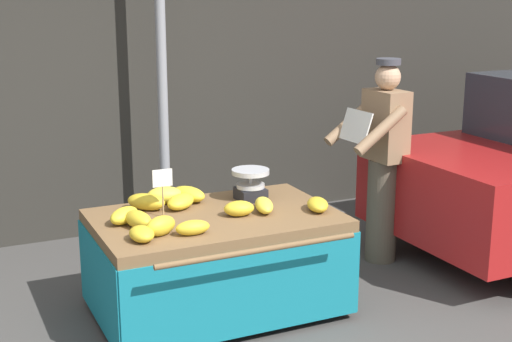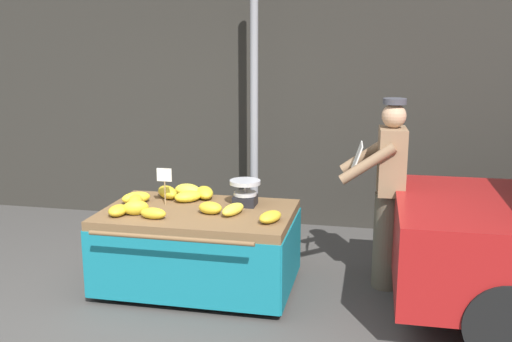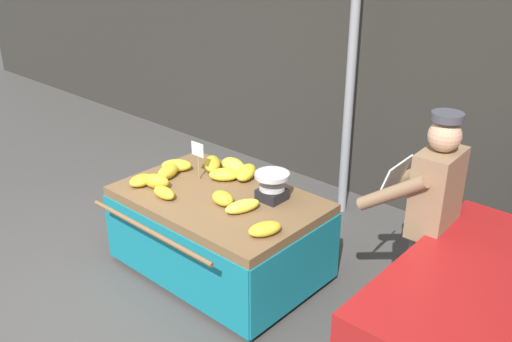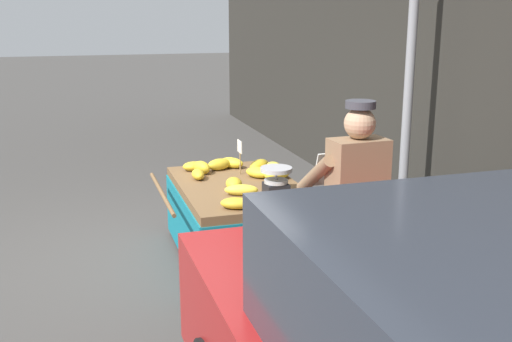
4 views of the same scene
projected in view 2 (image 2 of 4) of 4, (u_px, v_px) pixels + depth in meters
The scene contains 19 objects.
ground_plane at pixel (132, 332), 4.54m from camera, with size 60.00×60.00×0.00m, color #423F3D.
back_wall at pixel (230, 54), 7.05m from camera, with size 16.00×0.24×4.06m, color #2D2B26.
street_pole at pixel (254, 110), 6.57m from camera, with size 0.09×0.09×2.88m, color gray.
banana_cart at pixel (198, 231), 5.25m from camera, with size 1.70×1.29×0.73m.
weighing_scale at pixel (245, 193), 5.33m from camera, with size 0.28×0.28×0.23m.
price_sign at pixel (164, 178), 5.32m from camera, with size 0.14×0.01×0.34m.
banana_bunch_0 at pixel (153, 213), 4.94m from camera, with size 0.12×0.23×0.10m, color gold.
banana_bunch_1 at pixel (167, 192), 5.58m from camera, with size 0.14×0.29×0.12m, color gold.
banana_bunch_2 at pixel (233, 209), 5.06m from camera, with size 0.12×0.29×0.09m, color yellow.
banana_bunch_3 at pixel (205, 193), 5.58m from camera, with size 0.16×0.30×0.11m, color yellow.
banana_bunch_4 at pixel (270, 217), 4.85m from camera, with size 0.15×0.26×0.09m, color gold.
banana_bunch_5 at pixel (136, 208), 5.05m from camera, with size 0.12×0.22×0.13m, color gold.
banana_bunch_6 at pixel (136, 198), 5.41m from camera, with size 0.14×0.27×0.11m, color yellow.
banana_bunch_7 at pixel (118, 210), 5.03m from camera, with size 0.15×0.22×0.09m, color gold.
banana_bunch_8 at pixel (188, 190), 5.64m from camera, with size 0.16×0.26×0.13m, color yellow.
banana_bunch_9 at pixel (188, 196), 5.46m from camera, with size 0.16×0.26×0.10m, color yellow.
banana_bunch_10 at pixel (210, 208), 5.08m from camera, with size 0.15×0.21×0.11m, color gold.
banana_bunch_11 at pixel (135, 202), 5.26m from camera, with size 0.13×0.26×0.12m, color gold.
vendor_person at pixel (388, 194), 5.20m from camera, with size 0.59×0.53×1.71m.
Camera 2 is at (1.80, -3.87, 2.20)m, focal length 41.28 mm.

